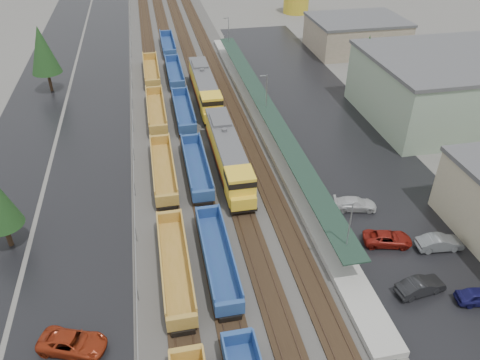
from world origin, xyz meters
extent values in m
cube|color=#302D2B|center=(0.00, 60.00, 0.04)|extent=(20.00, 160.00, 0.08)
cube|color=black|center=(-6.00, 60.00, 0.15)|extent=(2.60, 160.00, 0.15)
cube|color=#473326|center=(-6.72, 60.00, 0.27)|extent=(0.08, 160.00, 0.07)
cube|color=#473326|center=(-5.28, 60.00, 0.27)|extent=(0.08, 160.00, 0.07)
cube|color=black|center=(-2.00, 60.00, 0.15)|extent=(2.60, 160.00, 0.15)
cube|color=#473326|center=(-2.72, 60.00, 0.27)|extent=(0.08, 160.00, 0.07)
cube|color=#473326|center=(-1.28, 60.00, 0.27)|extent=(0.08, 160.00, 0.07)
cube|color=black|center=(2.00, 60.00, 0.15)|extent=(2.60, 160.00, 0.15)
cube|color=#473326|center=(1.28, 60.00, 0.27)|extent=(0.08, 160.00, 0.07)
cube|color=#473326|center=(2.72, 60.00, 0.27)|extent=(0.08, 160.00, 0.07)
cube|color=black|center=(6.00, 60.00, 0.15)|extent=(2.60, 160.00, 0.15)
cube|color=#473326|center=(5.28, 60.00, 0.27)|extent=(0.08, 160.00, 0.07)
cube|color=#473326|center=(6.72, 60.00, 0.27)|extent=(0.08, 160.00, 0.07)
cube|color=black|center=(-15.00, 60.00, 0.01)|extent=(10.00, 160.00, 0.02)
cube|color=black|center=(-25.00, 60.00, 0.01)|extent=(9.00, 160.00, 0.02)
cube|color=black|center=(19.00, 50.00, 0.01)|extent=(16.00, 100.00, 0.02)
cube|color=#9E9B93|center=(9.50, 50.00, 0.35)|extent=(3.00, 80.00, 0.70)
cylinder|color=gray|center=(9.50, 25.00, 1.90)|extent=(0.16, 0.16, 2.40)
cylinder|color=gray|center=(9.50, 40.00, 1.90)|extent=(0.16, 0.16, 2.40)
cylinder|color=gray|center=(9.50, 55.00, 1.90)|extent=(0.16, 0.16, 2.40)
cylinder|color=gray|center=(9.50, 70.00, 1.90)|extent=(0.16, 0.16, 2.40)
cylinder|color=gray|center=(9.50, 85.00, 1.90)|extent=(0.16, 0.16, 2.40)
cube|color=#1B3126|center=(9.50, 50.00, 3.20)|extent=(2.60, 65.00, 0.15)
cylinder|color=gray|center=(9.50, 20.00, 4.00)|extent=(0.12, 0.12, 8.00)
cube|color=gray|center=(9.00, 20.00, 7.90)|extent=(1.00, 0.15, 0.12)
cylinder|color=gray|center=(9.50, 50.00, 4.00)|extent=(0.12, 0.12, 8.00)
cube|color=gray|center=(9.00, 50.00, 7.90)|extent=(1.00, 0.15, 0.12)
cylinder|color=gray|center=(9.50, 80.00, 4.00)|extent=(0.12, 0.12, 8.00)
cube|color=gray|center=(9.00, 80.00, 7.90)|extent=(1.00, 0.15, 0.12)
cylinder|color=gray|center=(-9.50, 20.00, 1.00)|extent=(0.08, 0.08, 2.00)
cylinder|color=gray|center=(-9.50, 28.00, 1.00)|extent=(0.08, 0.08, 2.00)
cylinder|color=gray|center=(-9.50, 36.00, 1.00)|extent=(0.08, 0.08, 2.00)
cylinder|color=gray|center=(-9.50, 44.00, 1.00)|extent=(0.08, 0.08, 2.00)
cylinder|color=gray|center=(-9.50, 52.00, 1.00)|extent=(0.08, 0.08, 2.00)
cylinder|color=gray|center=(-9.50, 60.00, 1.00)|extent=(0.08, 0.08, 2.00)
cylinder|color=gray|center=(-9.50, 68.00, 1.00)|extent=(0.08, 0.08, 2.00)
cylinder|color=gray|center=(-9.50, 76.00, 1.00)|extent=(0.08, 0.08, 2.00)
cylinder|color=gray|center=(-9.50, 84.00, 1.00)|extent=(0.08, 0.08, 2.00)
cylinder|color=gray|center=(-9.50, 92.00, 1.00)|extent=(0.08, 0.08, 2.00)
cylinder|color=gray|center=(-9.50, 100.00, 1.00)|extent=(0.08, 0.08, 2.00)
cylinder|color=gray|center=(-9.50, 108.00, 1.00)|extent=(0.08, 0.08, 2.00)
cylinder|color=gray|center=(-9.50, 116.00, 1.00)|extent=(0.08, 0.08, 2.00)
cylinder|color=gray|center=(-9.50, 124.00, 1.00)|extent=(0.08, 0.08, 2.00)
cube|color=gray|center=(-9.50, 60.00, 2.00)|extent=(0.05, 160.00, 0.05)
cube|color=#8BA188|center=(40.00, 48.00, 4.50)|extent=(30.00, 20.00, 9.00)
cube|color=#59595B|center=(40.00, 48.00, 9.25)|extent=(30.60, 20.40, 0.50)
cube|color=gray|center=(36.00, 80.00, 3.00)|extent=(18.00, 14.00, 6.00)
cube|color=#59595B|center=(36.00, 80.00, 6.25)|extent=(18.36, 14.28, 0.50)
cylinder|color=#332316|center=(-22.00, 30.00, 1.35)|extent=(0.50, 0.50, 2.70)
cylinder|color=#332316|center=(-23.00, 70.00, 1.65)|extent=(0.50, 0.50, 3.30)
cone|color=black|center=(-23.00, 70.00, 7.15)|extent=(4.84, 4.84, 7.70)
cylinder|color=#332316|center=(28.00, 58.00, 1.50)|extent=(0.50, 0.50, 3.00)
cone|color=black|center=(28.00, 58.00, 6.50)|extent=(4.40, 4.40, 7.00)
cube|color=black|center=(2.00, 39.72, 0.85)|extent=(3.02, 20.13, 0.40)
cube|color=yellow|center=(2.00, 40.72, 2.56)|extent=(2.82, 16.10, 3.02)
cube|color=yellow|center=(2.00, 31.87, 2.77)|extent=(3.02, 3.22, 3.42)
cube|color=black|center=(2.00, 31.87, 3.77)|extent=(3.07, 3.27, 0.70)
cube|color=yellow|center=(2.00, 30.06, 1.76)|extent=(2.82, 1.01, 1.41)
cube|color=#59595B|center=(2.00, 40.72, 4.17)|extent=(2.87, 16.10, 0.35)
cube|color=maroon|center=(0.57, 40.72, 1.36)|extent=(0.04, 16.10, 0.35)
cube|color=maroon|center=(3.43, 40.72, 1.36)|extent=(0.04, 16.10, 0.35)
cube|color=black|center=(2.00, 39.72, 0.45)|extent=(2.21, 6.04, 0.60)
cube|color=black|center=(2.00, 32.67, 0.55)|extent=(2.42, 4.03, 0.50)
cube|color=black|center=(2.00, 46.76, 0.55)|extent=(2.42, 4.03, 0.50)
cylinder|color=#59595B|center=(2.00, 41.73, 4.48)|extent=(0.70, 0.70, 0.50)
cube|color=#59595B|center=(2.00, 44.75, 4.43)|extent=(2.42, 4.03, 0.50)
cube|color=black|center=(2.00, 60.72, 0.85)|extent=(3.02, 20.13, 0.40)
cube|color=yellow|center=(2.00, 61.72, 2.56)|extent=(2.82, 16.10, 3.02)
cube|color=yellow|center=(2.00, 52.87, 2.77)|extent=(3.02, 3.22, 3.42)
cube|color=black|center=(2.00, 52.87, 3.77)|extent=(3.07, 3.27, 0.70)
cube|color=yellow|center=(2.00, 51.06, 1.76)|extent=(2.82, 1.01, 1.41)
cube|color=#59595B|center=(2.00, 61.72, 4.17)|extent=(2.87, 16.10, 0.35)
cube|color=maroon|center=(0.57, 61.72, 1.36)|extent=(0.04, 16.10, 0.35)
cube|color=maroon|center=(3.43, 61.72, 1.36)|extent=(0.04, 16.10, 0.35)
cube|color=black|center=(2.00, 60.72, 0.45)|extent=(2.21, 6.04, 0.60)
cube|color=black|center=(2.00, 53.67, 0.55)|extent=(2.42, 4.03, 0.50)
cube|color=black|center=(2.00, 67.76, 0.55)|extent=(2.42, 4.03, 0.50)
cylinder|color=#59595B|center=(2.00, 62.73, 4.48)|extent=(0.70, 0.70, 0.50)
cube|color=#59595B|center=(2.00, 65.75, 4.43)|extent=(2.42, 4.03, 0.50)
cube|color=olive|center=(-6.00, 12.60, 1.53)|extent=(2.55, 0.49, 1.37)
cube|color=olive|center=(-6.00, 22.53, 0.84)|extent=(2.55, 13.38, 0.25)
cube|color=olive|center=(-7.23, 22.53, 1.72)|extent=(0.15, 13.38, 1.77)
cube|color=olive|center=(-4.77, 22.53, 1.72)|extent=(0.15, 13.38, 1.77)
cube|color=olive|center=(-6.00, 15.65, 1.53)|extent=(2.55, 0.49, 1.37)
cube|color=olive|center=(-6.00, 29.41, 1.53)|extent=(2.55, 0.49, 1.37)
cube|color=black|center=(-6.00, 16.33, 0.55)|extent=(1.96, 2.16, 0.49)
cube|color=black|center=(-6.00, 28.73, 0.55)|extent=(1.96, 2.16, 0.49)
cube|color=olive|center=(-6.00, 39.34, 0.84)|extent=(2.55, 13.38, 0.25)
cube|color=olive|center=(-7.23, 39.34, 1.72)|extent=(0.15, 13.38, 1.77)
cube|color=olive|center=(-4.77, 39.34, 1.72)|extent=(0.15, 13.38, 1.77)
cube|color=olive|center=(-6.00, 32.46, 1.53)|extent=(2.55, 0.49, 1.37)
cube|color=olive|center=(-6.00, 46.23, 1.53)|extent=(2.55, 0.49, 1.37)
cube|color=black|center=(-6.00, 33.15, 0.55)|extent=(1.96, 2.16, 0.49)
cube|color=black|center=(-6.00, 45.54, 0.55)|extent=(1.96, 2.16, 0.49)
cube|color=olive|center=(-6.00, 56.16, 0.84)|extent=(2.55, 13.38, 0.25)
cube|color=olive|center=(-7.23, 56.16, 1.72)|extent=(0.15, 13.38, 1.77)
cube|color=olive|center=(-4.77, 56.16, 1.72)|extent=(0.15, 13.38, 1.77)
cube|color=olive|center=(-6.00, 49.27, 1.53)|extent=(2.55, 0.49, 1.37)
cube|color=olive|center=(-6.00, 63.04, 1.53)|extent=(2.55, 0.49, 1.37)
cube|color=black|center=(-6.00, 49.96, 0.55)|extent=(1.96, 2.16, 0.49)
cube|color=black|center=(-6.00, 62.35, 0.55)|extent=(1.96, 2.16, 0.49)
cube|color=olive|center=(-6.00, 72.97, 0.84)|extent=(2.55, 13.38, 0.25)
cube|color=olive|center=(-7.23, 72.97, 1.72)|extent=(0.15, 13.38, 1.77)
cube|color=olive|center=(-4.77, 72.97, 1.72)|extent=(0.15, 13.38, 1.77)
cube|color=olive|center=(-6.00, 66.08, 1.53)|extent=(2.55, 0.49, 1.37)
cube|color=olive|center=(-6.00, 79.85, 1.53)|extent=(2.55, 0.49, 1.37)
cube|color=black|center=(-6.00, 66.77, 0.55)|extent=(1.96, 2.16, 0.49)
cube|color=black|center=(-6.00, 79.16, 0.55)|extent=(1.96, 2.16, 0.49)
cube|color=navy|center=(-2.00, 13.32, 1.51)|extent=(2.51, 0.48, 1.35)
cube|color=black|center=(-2.00, 12.64, 0.54)|extent=(1.93, 2.12, 0.48)
cube|color=navy|center=(-2.00, 22.90, 0.83)|extent=(2.51, 12.79, 0.24)
cube|color=navy|center=(-3.21, 22.90, 1.70)|extent=(0.14, 12.79, 1.74)
cube|color=navy|center=(-0.79, 22.90, 1.70)|extent=(0.14, 12.79, 1.74)
cube|color=navy|center=(-2.00, 16.31, 1.51)|extent=(2.51, 0.48, 1.35)
cube|color=navy|center=(-2.00, 29.49, 1.51)|extent=(2.51, 0.48, 1.35)
cube|color=black|center=(-2.00, 16.99, 0.54)|extent=(1.93, 2.12, 0.48)
cube|color=black|center=(-2.00, 28.81, 0.54)|extent=(1.93, 2.12, 0.48)
cube|color=navy|center=(-2.00, 39.07, 0.83)|extent=(2.51, 12.79, 0.24)
cube|color=navy|center=(-3.21, 39.07, 1.70)|extent=(0.14, 12.79, 1.74)
cube|color=navy|center=(-0.79, 39.07, 1.70)|extent=(0.14, 12.79, 1.74)
cube|color=navy|center=(-2.00, 32.48, 1.51)|extent=(2.51, 0.48, 1.35)
cube|color=navy|center=(-2.00, 45.65, 1.51)|extent=(2.51, 0.48, 1.35)
cube|color=black|center=(-2.00, 33.15, 0.54)|extent=(1.93, 2.12, 0.48)
cube|color=black|center=(-2.00, 44.98, 0.54)|extent=(1.93, 2.12, 0.48)
cube|color=navy|center=(-2.00, 55.23, 0.83)|extent=(2.51, 12.79, 0.24)
cube|color=navy|center=(-3.21, 55.23, 1.70)|extent=(0.14, 12.79, 1.74)
cube|color=navy|center=(-0.79, 55.23, 1.70)|extent=(0.14, 12.79, 1.74)
cube|color=navy|center=(-2.00, 48.64, 1.51)|extent=(2.51, 0.48, 1.35)
cube|color=navy|center=(-2.00, 61.82, 1.51)|extent=(2.51, 0.48, 1.35)
cube|color=black|center=(-2.00, 49.32, 0.54)|extent=(1.93, 2.12, 0.48)
cube|color=black|center=(-2.00, 61.14, 0.54)|extent=(1.93, 2.12, 0.48)
cube|color=navy|center=(-2.00, 71.40, 0.83)|extent=(2.51, 12.79, 0.24)
cube|color=navy|center=(-3.21, 71.40, 1.70)|extent=(0.14, 12.79, 1.74)
cube|color=navy|center=(-0.79, 71.40, 1.70)|extent=(0.14, 12.79, 1.74)
cube|color=navy|center=(-2.00, 64.81, 1.51)|extent=(2.51, 0.48, 1.35)
cube|color=navy|center=(-2.00, 77.98, 1.51)|extent=(2.51, 0.48, 1.35)
cube|color=black|center=(-2.00, 65.49, 0.54)|extent=(1.93, 2.12, 0.48)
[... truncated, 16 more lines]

